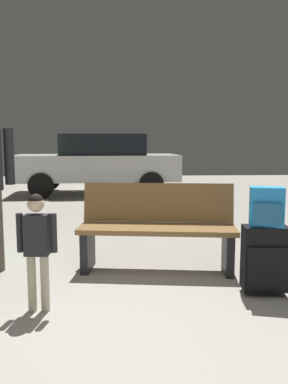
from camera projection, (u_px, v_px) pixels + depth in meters
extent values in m
cube|color=gray|center=(123.00, 226.00, 6.57)|extent=(18.00, 18.00, 0.10)
cube|color=brown|center=(157.00, 229.00, 4.06)|extent=(1.64, 0.64, 0.05)
cube|color=brown|center=(158.00, 203.00, 4.28)|extent=(1.60, 0.31, 0.42)
cube|color=black|center=(88.00, 250.00, 4.14)|extent=(0.13, 0.41, 0.41)
cube|color=black|center=(228.00, 253.00, 4.04)|extent=(0.13, 0.41, 0.41)
cube|color=black|center=(265.00, 258.00, 3.46)|extent=(0.40, 0.23, 0.56)
cube|color=black|center=(268.00, 269.00, 3.36)|extent=(0.34, 0.05, 0.36)
cube|color=#A5A5AA|center=(263.00, 226.00, 3.51)|extent=(0.14, 0.04, 0.02)
cylinder|color=black|center=(243.00, 287.00, 3.59)|extent=(0.02, 0.05, 0.04)
cylinder|color=black|center=(279.00, 288.00, 3.58)|extent=(0.02, 0.05, 0.04)
cube|color=#268CD8|center=(267.00, 207.00, 3.41)|extent=(0.31, 0.22, 0.34)
cube|color=#23608E|center=(268.00, 215.00, 3.32)|extent=(0.23, 0.09, 0.19)
cylinder|color=black|center=(267.00, 188.00, 3.39)|extent=(0.06, 0.04, 0.02)
cylinder|color=beige|center=(45.00, 283.00, 3.13)|extent=(0.07, 0.07, 0.45)
cylinder|color=beige|center=(32.00, 283.00, 3.13)|extent=(0.07, 0.07, 0.45)
cube|color=#232328|center=(37.00, 235.00, 3.08)|extent=(0.19, 0.13, 0.32)
cylinder|color=#232328|center=(54.00, 233.00, 3.07)|extent=(0.05, 0.05, 0.30)
cylinder|color=#232328|center=(20.00, 233.00, 3.08)|extent=(0.05, 0.05, 0.30)
sphere|color=beige|center=(36.00, 204.00, 3.05)|extent=(0.13, 0.13, 0.13)
sphere|color=black|center=(36.00, 201.00, 3.05)|extent=(0.12, 0.12, 0.12)
cylinder|color=#E5D84C|center=(32.00, 230.00, 3.17)|extent=(0.06, 0.06, 0.10)
cylinder|color=red|center=(32.00, 221.00, 3.16)|extent=(0.01, 0.01, 0.06)
cylinder|color=#232326|center=(9.00, 157.00, 4.05)|extent=(0.10, 0.10, 0.57)
cube|color=silver|center=(97.00, 167.00, 10.22)|extent=(4.19, 1.94, 0.64)
cube|color=black|center=(102.00, 144.00, 10.17)|extent=(2.19, 1.66, 0.52)
cylinder|color=black|center=(41.00, 186.00, 9.34)|extent=(0.61, 0.24, 0.60)
cylinder|color=black|center=(49.00, 179.00, 10.91)|extent=(0.61, 0.24, 0.60)
cylinder|color=black|center=(151.00, 184.00, 9.63)|extent=(0.61, 0.24, 0.60)
cylinder|color=black|center=(144.00, 178.00, 11.21)|extent=(0.61, 0.24, 0.60)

